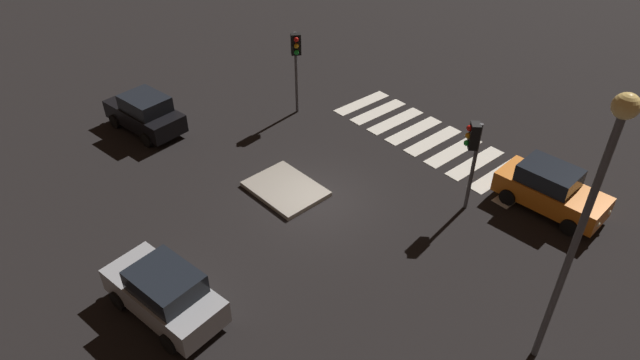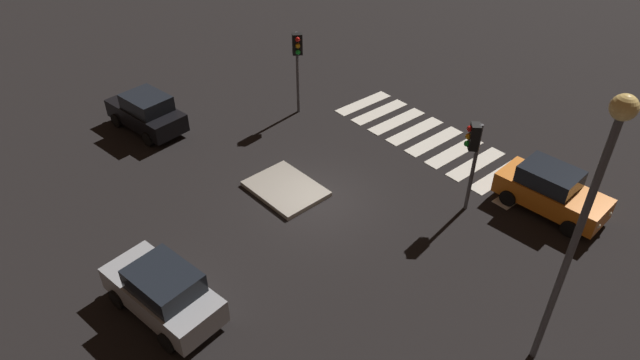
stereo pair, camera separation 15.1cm
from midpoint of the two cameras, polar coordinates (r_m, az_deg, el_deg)
The scene contains 9 objects.
ground_plane at distance 21.32m, azimuth 0.20°, elevation -2.16°, with size 80.00×80.00×0.00m, color black.
traffic_island at distance 21.82m, azimuth -3.35°, elevation -0.91°, with size 3.07×2.36×0.18m.
car_silver at distance 17.40m, azimuth -15.60°, elevation -10.97°, with size 4.22×2.41×1.76m.
car_black at distance 26.49m, azimuth -17.28°, elevation 6.68°, with size 4.22×2.38×1.76m.
car_orange at distance 22.17m, azimuth 22.86°, elevation -1.02°, with size 4.10×2.13×1.74m.
traffic_light_east at distance 25.67m, azimuth -2.16°, elevation 12.83°, with size 0.53×0.54×4.00m.
traffic_light_south at distance 20.11m, azimuth 15.69°, elevation 3.35°, with size 0.54×0.54×3.65m.
street_lamp at distance 13.81m, azimuth 26.25°, elevation -2.02°, with size 0.56×0.56×8.23m.
crosswalk_near at distance 25.32m, azimuth 11.83°, elevation 3.91°, with size 9.90×3.20×0.02m.
Camera 2 is at (-12.81, 10.67, 13.29)m, focal length 31.10 mm.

